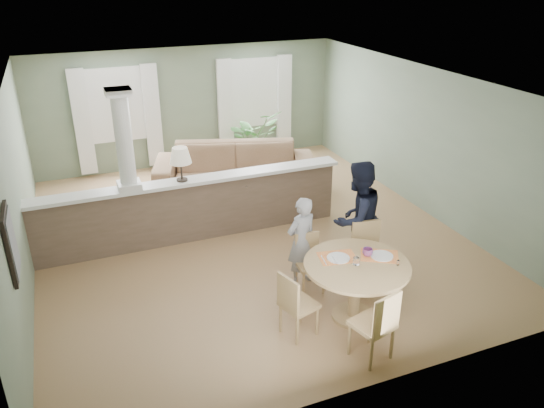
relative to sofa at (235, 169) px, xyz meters
name	(u,v)px	position (x,y,z in m)	size (l,w,h in m)	color
ground	(247,234)	(-0.44, -1.96, -0.48)	(8.00, 8.00, 0.00)	#A77C58
room_shell	(232,126)	(-0.47, -1.33, 1.33)	(7.02, 8.02, 2.71)	gray
pony_wall	(188,202)	(-1.43, -1.76, 0.23)	(5.32, 0.38, 2.70)	brown
sofa	(235,169)	(0.00, 0.00, 0.00)	(3.28, 1.28, 0.96)	#936B50
houseplant	(254,139)	(0.86, 1.24, 0.18)	(1.19, 1.03, 1.32)	#386E2C
dining_table	(356,275)	(0.10, -4.76, 0.19)	(1.39, 1.39, 0.95)	tan
chair_far_boy	(309,259)	(-0.16, -3.86, -0.01)	(0.42, 0.42, 0.85)	tan
chair_far_man	(368,252)	(0.66, -4.13, 0.07)	(0.52, 0.52, 1.00)	tan
chair_near	(377,323)	(-0.10, -5.60, 0.06)	(0.54, 0.54, 0.98)	tan
chair_side	(295,303)	(-0.81, -4.81, 0.02)	(0.51, 0.51, 0.91)	tan
child_person	(301,241)	(-0.21, -3.70, 0.21)	(0.51, 0.33, 1.39)	#939398
man_person	(357,219)	(0.69, -3.72, 0.42)	(0.88, 0.68, 1.81)	black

